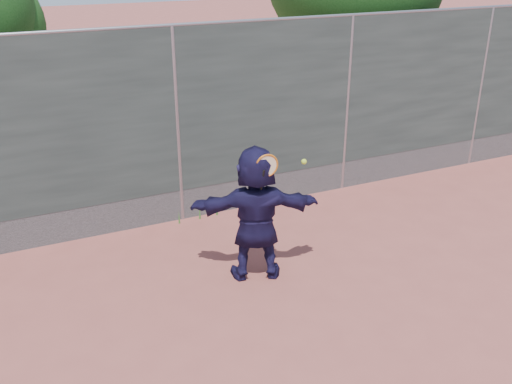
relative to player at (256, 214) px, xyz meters
name	(u,v)px	position (x,y,z in m)	size (l,w,h in m)	color
ground	(283,347)	(-0.36, -1.48, -0.90)	(80.00, 80.00, 0.00)	#9E4C42
player	(256,214)	(0.00, 0.00, 0.00)	(1.66, 0.53, 1.79)	#191539
ball_ground	(310,197)	(1.87, 1.83, -0.86)	(0.07, 0.07, 0.07)	#B5D72F
fence	(177,123)	(-0.36, 2.02, 0.69)	(20.00, 0.06, 3.03)	#38423D
swing_action	(270,167)	(0.09, -0.21, 0.69)	(0.65, 0.20, 0.51)	#C25D12
weed_clump	(202,211)	(-0.07, 1.90, -0.76)	(0.68, 0.07, 0.30)	#387226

